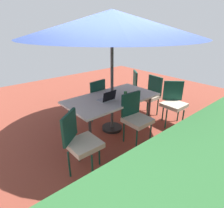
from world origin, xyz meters
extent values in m
cube|color=brown|center=(0.00, 0.00, -0.01)|extent=(10.00, 10.00, 0.02)
cube|color=#2D6633|center=(0.00, 2.19, 0.53)|extent=(6.30, 0.82, 1.06)
cube|color=silver|center=(0.00, 0.00, 0.73)|extent=(1.92, 1.01, 0.04)
cylinder|color=#333333|center=(-0.81, -0.36, 0.36)|extent=(0.05, 0.05, 0.71)
cylinder|color=#333333|center=(0.81, -0.36, 0.36)|extent=(0.05, 0.05, 0.71)
cylinder|color=#333333|center=(-0.81, 0.36, 0.36)|extent=(0.05, 0.05, 0.71)
cylinder|color=#333333|center=(0.81, 0.36, 0.36)|extent=(0.05, 0.05, 0.71)
cylinder|color=#4C4C4C|center=(0.00, 0.00, 1.17)|extent=(0.06, 0.06, 2.35)
cone|color=#33478C|center=(0.00, 0.00, 2.16)|extent=(3.32, 3.32, 0.47)
cylinder|color=black|center=(0.00, 0.00, 0.03)|extent=(0.44, 0.44, 0.06)
cube|color=beige|center=(-0.03, -0.76, 0.49)|extent=(0.46, 0.46, 0.08)
cube|color=#144738|center=(-0.05, -0.55, 0.76)|extent=(0.44, 0.09, 0.45)
cylinder|color=#144738|center=(-0.18, -0.96, 0.23)|extent=(0.03, 0.03, 0.45)
cylinder|color=#144738|center=(0.17, -0.92, 0.23)|extent=(0.03, 0.03, 0.45)
cylinder|color=#144738|center=(-0.22, -0.60, 0.23)|extent=(0.03, 0.03, 0.45)
cylinder|color=#144738|center=(0.13, -0.56, 0.23)|extent=(0.03, 0.03, 0.45)
cube|color=beige|center=(-1.17, 0.02, 0.49)|extent=(0.46, 0.46, 0.08)
cube|color=#144738|center=(-1.38, 0.04, 0.76)|extent=(0.09, 0.44, 0.45)
cylinder|color=#144738|center=(-1.01, -0.18, 0.23)|extent=(0.03, 0.03, 0.45)
cylinder|color=#144738|center=(-0.98, 0.18, 0.23)|extent=(0.03, 0.03, 0.45)
cylinder|color=#144738|center=(-1.37, -0.14, 0.23)|extent=(0.03, 0.03, 0.45)
cylinder|color=#144738|center=(-1.33, 0.22, 0.23)|extent=(0.03, 0.03, 0.45)
cube|color=beige|center=(-1.19, 0.73, 0.49)|extent=(0.46, 0.46, 0.08)
cube|color=#144738|center=(-1.34, 0.58, 0.76)|extent=(0.34, 0.33, 0.45)
cylinder|color=#144738|center=(-0.94, 0.74, 0.23)|extent=(0.03, 0.03, 0.45)
cylinder|color=#144738|center=(-1.20, 0.99, 0.23)|extent=(0.03, 0.03, 0.45)
cylinder|color=#144738|center=(-1.19, 0.48, 0.23)|extent=(0.03, 0.03, 0.45)
cylinder|color=#144738|center=(-1.45, 0.73, 0.23)|extent=(0.03, 0.03, 0.45)
cube|color=beige|center=(1.16, 0.70, 0.49)|extent=(0.46, 0.46, 0.08)
cube|color=#144738|center=(1.28, 0.53, 0.76)|extent=(0.37, 0.29, 0.45)
cylinder|color=#144738|center=(1.19, 0.95, 0.23)|extent=(0.03, 0.03, 0.45)
cylinder|color=#144738|center=(0.90, 0.74, 0.23)|extent=(0.03, 0.03, 0.45)
cylinder|color=#144738|center=(1.41, 0.66, 0.23)|extent=(0.03, 0.03, 0.45)
cylinder|color=#144738|center=(1.12, 0.45, 0.23)|extent=(0.03, 0.03, 0.45)
cube|color=beige|center=(-0.03, 0.71, 0.49)|extent=(0.46, 0.46, 0.08)
cube|color=#144738|center=(-0.04, 0.50, 0.76)|extent=(0.44, 0.07, 0.45)
cylinder|color=#144738|center=(0.17, 0.88, 0.23)|extent=(0.03, 0.03, 0.45)
cylinder|color=#144738|center=(-0.19, 0.90, 0.23)|extent=(0.03, 0.03, 0.45)
cylinder|color=#144738|center=(0.14, 0.52, 0.23)|extent=(0.03, 0.03, 0.45)
cylinder|color=#144738|center=(-0.22, 0.54, 0.23)|extent=(0.03, 0.03, 0.45)
cube|color=beige|center=(-1.22, -0.77, 0.49)|extent=(0.46, 0.46, 0.08)
cube|color=#144738|center=(-1.39, -0.64, 0.76)|extent=(0.30, 0.37, 0.45)
cylinder|color=#144738|center=(-1.19, -1.02, 0.23)|extent=(0.03, 0.03, 0.45)
cylinder|color=#144738|center=(-0.97, -0.73, 0.23)|extent=(0.03, 0.03, 0.45)
cylinder|color=#144738|center=(-1.47, -0.80, 0.23)|extent=(0.03, 0.03, 0.45)
cylinder|color=#144738|center=(-1.26, -0.51, 0.23)|extent=(0.03, 0.03, 0.45)
cube|color=#B7B7BC|center=(0.19, 0.04, 0.76)|extent=(0.33, 0.23, 0.02)
cube|color=black|center=(0.19, 0.15, 0.87)|extent=(0.32, 0.06, 0.20)
cylinder|color=#286B33|center=(-0.25, 0.14, 0.81)|extent=(0.07, 0.07, 0.10)
camera|label=1|loc=(2.38, 2.77, 2.14)|focal=30.19mm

